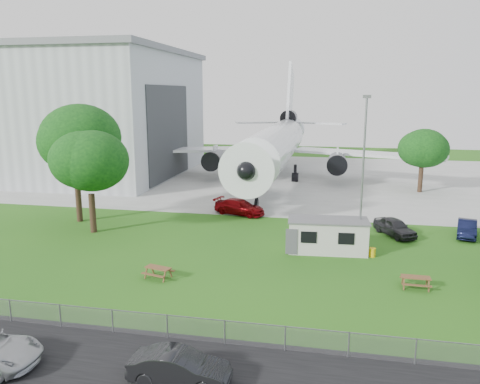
% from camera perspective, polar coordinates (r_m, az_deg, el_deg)
% --- Properties ---
extents(ground, '(160.00, 160.00, 0.00)m').
position_cam_1_polar(ground, '(33.08, 0.22, -9.78)').
color(ground, '#34731A').
extents(asphalt_strip, '(120.00, 8.00, 0.02)m').
position_cam_1_polar(asphalt_strip, '(21.89, -6.86, -22.18)').
color(asphalt_strip, black).
rests_on(asphalt_strip, ground).
extents(concrete_apron, '(120.00, 46.00, 0.03)m').
position_cam_1_polar(concrete_apron, '(69.49, 6.26, 1.78)').
color(concrete_apron, '#B7B7B2').
rests_on(concrete_apron, ground).
extents(hangar, '(43.00, 31.00, 18.55)m').
position_cam_1_polar(hangar, '(79.42, -22.53, 9.05)').
color(hangar, '#B2B7BC').
rests_on(hangar, ground).
extents(airliner, '(46.36, 47.73, 17.69)m').
position_cam_1_polar(airliner, '(66.84, 4.48, 5.96)').
color(airliner, white).
rests_on(airliner, ground).
extents(site_cabin, '(6.84, 3.13, 2.62)m').
position_cam_1_polar(site_cabin, '(37.46, 10.66, -5.23)').
color(site_cabin, beige).
rests_on(site_cabin, ground).
extents(picnic_west, '(2.12, 1.91, 0.76)m').
position_cam_1_polar(picnic_west, '(32.65, -9.91, -10.27)').
color(picnic_west, brown).
rests_on(picnic_west, ground).
extents(picnic_east, '(1.84, 1.54, 0.76)m').
position_cam_1_polar(picnic_east, '(32.66, 20.55, -10.88)').
color(picnic_east, brown).
rests_on(picnic_east, ground).
extents(fence, '(58.00, 0.04, 1.30)m').
position_cam_1_polar(fence, '(24.73, -4.23, -17.79)').
color(fence, gray).
rests_on(fence, ground).
extents(lamp_mast, '(0.16, 0.16, 12.00)m').
position_cam_1_polar(lamp_mast, '(36.95, 14.72, 1.83)').
color(lamp_mast, slate).
rests_on(lamp_mast, ground).
extents(tree_west_big, '(8.44, 8.44, 11.93)m').
position_cam_1_polar(tree_west_big, '(46.95, -19.55, 5.72)').
color(tree_west_big, '#382619').
rests_on(tree_west_big, ground).
extents(tree_west_small, '(6.52, 6.52, 9.28)m').
position_cam_1_polar(tree_west_small, '(42.95, -17.88, 3.03)').
color(tree_west_small, '#382619').
rests_on(tree_west_small, ground).
extents(tree_far_apron, '(5.93, 5.93, 8.58)m').
position_cam_1_polar(tree_far_apron, '(62.23, 21.41, 5.03)').
color(tree_far_apron, '#382619').
rests_on(tree_far_apron, ground).
extents(car_centre_sedan, '(4.40, 1.58, 1.45)m').
position_cam_1_polar(car_centre_sedan, '(21.58, -7.38, -20.49)').
color(car_centre_sedan, black).
rests_on(car_centre_sedan, ground).
extents(car_ne_hatch, '(3.82, 4.78, 1.53)m').
position_cam_1_polar(car_ne_hatch, '(43.14, 18.35, -4.10)').
color(car_ne_hatch, black).
rests_on(car_ne_hatch, ground).
extents(car_ne_sedan, '(2.53, 4.58, 1.43)m').
position_cam_1_polar(car_ne_sedan, '(45.23, 25.92, -4.04)').
color(car_ne_sedan, black).
rests_on(car_ne_sedan, ground).
extents(car_apron_van, '(5.75, 3.64, 1.55)m').
position_cam_1_polar(car_apron_van, '(47.99, -0.05, -1.85)').
color(car_apron_van, maroon).
rests_on(car_apron_van, ground).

